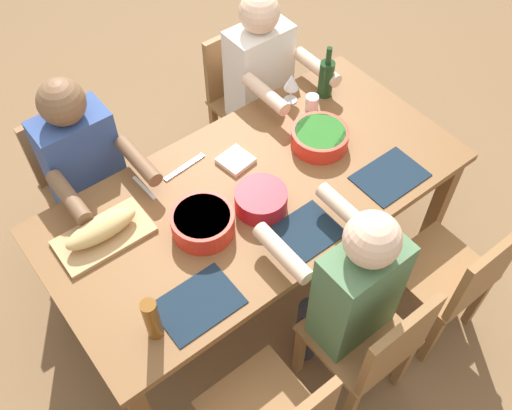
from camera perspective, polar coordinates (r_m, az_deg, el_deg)
ground_plane at (r=3.20m, az=-0.00°, el=-6.99°), size 8.00×8.00×0.00m
dining_table at (r=2.65m, az=-0.00°, el=0.44°), size 1.94×0.96×0.74m
chair_near_right at (r=2.78m, az=19.29°, el=-6.76°), size 0.40×0.40×0.85m
chair_far_right at (r=3.45m, az=-1.20°, el=11.07°), size 0.40×0.40×0.85m
diner_far_right at (r=3.20m, az=0.77°, el=12.29°), size 0.41×0.53×1.20m
chair_near_center at (r=2.52m, az=11.56°, el=-13.42°), size 0.40×0.40×0.85m
diner_near_center at (r=2.38m, az=9.26°, el=-8.19°), size 0.41×0.53×1.20m
chair_far_left at (r=3.12m, az=-17.03°, el=2.69°), size 0.40×0.40×0.85m
diner_far_left at (r=2.84m, az=-16.37°, el=3.34°), size 0.41×0.53×1.20m
serving_bowl_greens at (r=2.76m, az=6.34°, el=6.75°), size 0.28×0.28×0.09m
serving_bowl_fruit at (r=2.42m, az=-5.31°, el=-1.68°), size 0.27×0.27×0.10m
serving_bowl_pasta at (r=2.49m, az=0.50°, el=0.60°), size 0.23×0.23×0.10m
cutting_board at (r=2.51m, az=-14.85°, el=-3.01°), size 0.40×0.22×0.02m
bread_loaf at (r=2.47m, az=-15.11°, el=-2.27°), size 0.32×0.11×0.09m
wine_bottle at (r=3.00m, az=6.98°, el=12.43°), size 0.08×0.08×0.29m
beer_bottle at (r=2.15m, az=-10.27°, el=-11.11°), size 0.06×0.06×0.22m
wine_glass at (r=2.94m, az=3.54°, el=12.02°), size 0.08×0.08×0.17m
placemat_near_right at (r=2.71m, az=13.15°, el=2.78°), size 0.32×0.23×0.01m
placemat_near_left at (r=2.28m, az=-5.77°, el=-9.73°), size 0.32×0.23×0.01m
cup_far_right at (r=2.96m, az=5.57°, el=10.09°), size 0.07×0.07×0.08m
placemat_near_center at (r=2.45m, az=4.59°, el=-2.96°), size 0.32×0.23×0.01m
fork_far_left at (r=2.64m, az=-11.04°, el=1.68°), size 0.02×0.17×0.01m
carving_knife at (r=2.70m, az=-7.14°, el=3.73°), size 0.23×0.05×0.01m
napkin_stack at (r=2.70m, az=-2.03°, el=4.46°), size 0.16×0.16×0.02m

